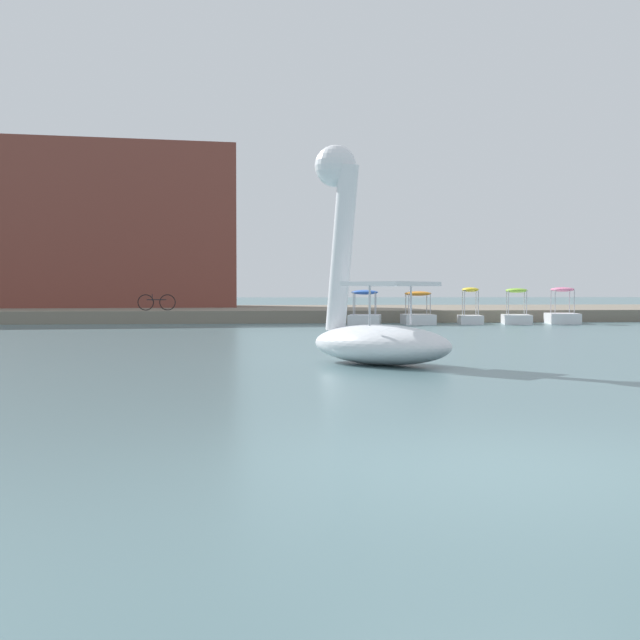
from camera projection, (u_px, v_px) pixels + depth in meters
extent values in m
plane|color=slate|center=(495.00, 469.00, 6.60)|extent=(503.38, 503.38, 0.00)
cube|color=slate|center=(255.00, 313.00, 46.83)|extent=(136.98, 18.21, 0.57)
ellipsoid|color=white|center=(381.00, 345.00, 16.16)|extent=(3.21, 3.46, 0.77)
cylinder|color=white|center=(342.00, 248.00, 16.80)|extent=(0.79, 0.85, 3.33)
sphere|color=white|center=(335.00, 166.00, 16.88)|extent=(1.18, 1.18, 0.84)
cone|color=yellow|center=(324.00, 168.00, 17.11)|extent=(0.67, 0.68, 0.46)
cube|color=white|center=(391.00, 284.00, 15.94)|extent=(1.91, 1.91, 0.08)
cylinder|color=silver|center=(411.00, 304.00, 16.39)|extent=(0.04, 0.04, 0.78)
cylinder|color=silver|center=(370.00, 305.00, 15.52)|extent=(0.04, 0.04, 0.78)
cube|color=white|center=(365.00, 320.00, 36.33)|extent=(1.80, 2.34, 0.43)
ellipsoid|color=blue|center=(365.00, 292.00, 36.29)|extent=(1.40, 1.44, 0.20)
cylinder|color=#B7B7BF|center=(355.00, 303.00, 36.83)|extent=(0.04, 0.04, 0.97)
cylinder|color=#B7B7BF|center=(376.00, 303.00, 36.73)|extent=(0.04, 0.04, 0.97)
cylinder|color=#B7B7BF|center=(353.00, 304.00, 35.88)|extent=(0.04, 0.04, 0.97)
cylinder|color=#B7B7BF|center=(375.00, 304.00, 35.78)|extent=(0.04, 0.04, 0.97)
cube|color=white|center=(418.00, 319.00, 36.85)|extent=(1.48, 2.23, 0.44)
ellipsoid|color=orange|center=(418.00, 294.00, 36.81)|extent=(1.27, 1.27, 0.20)
cylinder|color=#B7B7BF|center=(406.00, 304.00, 37.28)|extent=(0.04, 0.04, 0.91)
cylinder|color=#B7B7BF|center=(427.00, 304.00, 37.31)|extent=(0.04, 0.04, 0.91)
cylinder|color=#B7B7BF|center=(409.00, 304.00, 36.34)|extent=(0.04, 0.04, 0.91)
cylinder|color=#B7B7BF|center=(430.00, 304.00, 36.38)|extent=(0.04, 0.04, 0.91)
cube|color=white|center=(470.00, 320.00, 37.24)|extent=(1.33, 2.04, 0.39)
ellipsoid|color=yellow|center=(470.00, 290.00, 37.20)|extent=(0.95, 1.25, 0.20)
cylinder|color=#B7B7BF|center=(462.00, 302.00, 37.69)|extent=(0.04, 0.04, 1.14)
cylinder|color=#B7B7BF|center=(476.00, 302.00, 37.65)|extent=(0.04, 0.04, 1.14)
cylinder|color=#B7B7BF|center=(465.00, 303.00, 36.79)|extent=(0.04, 0.04, 1.14)
cylinder|color=#B7B7BF|center=(478.00, 303.00, 36.75)|extent=(0.04, 0.04, 1.14)
cube|color=white|center=(516.00, 319.00, 37.29)|extent=(1.71, 2.46, 0.41)
ellipsoid|color=#8CCC38|center=(517.00, 290.00, 37.25)|extent=(1.24, 1.39, 0.20)
cylinder|color=#B7B7BF|center=(507.00, 302.00, 37.79)|extent=(0.04, 0.04, 1.07)
cylinder|color=#B7B7BF|center=(524.00, 302.00, 37.68)|extent=(0.04, 0.04, 1.07)
cylinder|color=#B7B7BF|center=(509.00, 303.00, 36.84)|extent=(0.04, 0.04, 1.07)
cylinder|color=#B7B7BF|center=(527.00, 303.00, 36.74)|extent=(0.04, 0.04, 1.07)
cube|color=white|center=(562.00, 318.00, 37.75)|extent=(1.78, 2.46, 0.47)
ellipsoid|color=pink|center=(563.00, 289.00, 37.70)|extent=(1.33, 1.62, 0.20)
cylinder|color=#B7B7BF|center=(551.00, 301.00, 38.33)|extent=(0.04, 0.04, 1.07)
cylinder|color=#B7B7BF|center=(569.00, 301.00, 38.24)|extent=(0.04, 0.04, 1.07)
cylinder|color=#B7B7BF|center=(555.00, 301.00, 37.20)|extent=(0.04, 0.04, 1.07)
cylinder|color=#B7B7BF|center=(574.00, 301.00, 37.11)|extent=(0.04, 0.04, 1.07)
torus|color=black|center=(167.00, 302.00, 38.81)|extent=(0.74, 0.04, 0.74)
torus|color=black|center=(146.00, 302.00, 38.69)|extent=(0.74, 0.04, 0.74)
cube|color=black|center=(157.00, 300.00, 38.74)|extent=(0.89, 0.04, 0.04)
cylinder|color=black|center=(152.00, 297.00, 38.71)|extent=(0.03, 0.03, 0.32)
cube|color=brown|center=(43.00, 228.00, 48.62)|extent=(22.08, 11.27, 9.07)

